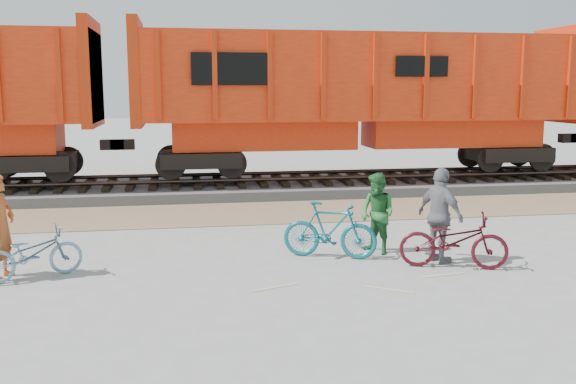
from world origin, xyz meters
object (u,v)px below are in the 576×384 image
(bicycle_teal, at_px, (330,230))
(person_solo, at_px, (0,226))
(bicycle_maroon, at_px, (454,241))
(person_woman, at_px, (440,216))
(hopper_car_center, at_px, (360,95))
(person_man, at_px, (377,214))
(bicycle_blue, at_px, (32,253))

(bicycle_teal, height_order, person_solo, person_solo)
(bicycle_teal, relative_size, bicycle_maroon, 0.94)
(person_solo, xyz_separation_m, person_woman, (7.74, -0.29, -0.02))
(person_woman, bearing_deg, bicycle_maroon, 169.87)
(hopper_car_center, bearing_deg, person_woman, -96.23)
(hopper_car_center, bearing_deg, person_man, -103.42)
(person_woman, bearing_deg, person_solo, 63.68)
(bicycle_teal, relative_size, person_man, 1.15)
(person_solo, bearing_deg, person_man, -75.90)
(hopper_car_center, xyz_separation_m, person_woman, (-0.96, -8.78, -2.12))
(bicycle_maroon, bearing_deg, person_man, 58.62)
(person_man, xyz_separation_m, person_woman, (0.93, -0.85, 0.10))
(bicycle_maroon, height_order, person_solo, person_solo)
(hopper_car_center, xyz_separation_m, bicycle_blue, (-8.20, -8.59, -2.56))
(bicycle_teal, distance_m, person_woman, 2.07)
(bicycle_maroon, relative_size, person_man, 1.22)
(bicycle_blue, distance_m, bicycle_maroon, 7.36)
(person_solo, bearing_deg, bicycle_maroon, -85.66)
(bicycle_teal, bearing_deg, bicycle_blue, 117.82)
(person_solo, height_order, person_man, person_solo)
(bicycle_blue, xyz_separation_m, person_solo, (-0.50, 0.10, 0.46))
(bicycle_maroon, xyz_separation_m, person_woman, (-0.10, 0.40, 0.39))
(bicycle_maroon, distance_m, person_solo, 7.88)
(person_man, bearing_deg, bicycle_blue, -113.56)
(person_solo, distance_m, person_woman, 7.74)
(person_woman, bearing_deg, bicycle_blue, 64.32)
(hopper_car_center, distance_m, person_woman, 9.08)
(bicycle_teal, distance_m, bicycle_maroon, 2.29)
(hopper_car_center, height_order, bicycle_blue, hopper_car_center)
(hopper_car_center, relative_size, person_man, 8.89)
(bicycle_maroon, distance_m, person_man, 1.65)
(bicycle_maroon, distance_m, person_woman, 0.56)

